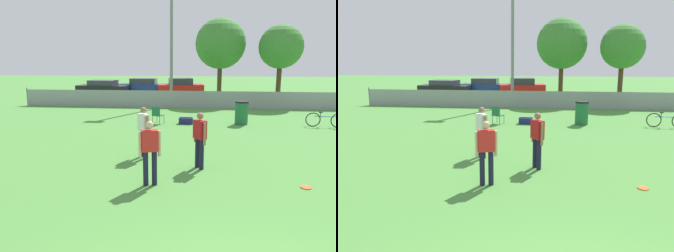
% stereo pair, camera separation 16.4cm
% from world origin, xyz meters
% --- Properties ---
extents(fence_backline, '(25.06, 0.07, 1.21)m').
position_xyz_m(fence_backline, '(0.00, 18.00, 0.55)').
color(fence_backline, gray).
rests_on(fence_backline, ground_plane).
extents(light_pole, '(0.90, 0.36, 9.21)m').
position_xyz_m(light_pole, '(-2.79, 19.10, 5.38)').
color(light_pole, gray).
rests_on(light_pole, ground_plane).
extents(tree_near_pole, '(3.54, 3.54, 5.95)m').
position_xyz_m(tree_near_pole, '(0.51, 21.06, 4.16)').
color(tree_near_pole, '#4C331E').
rests_on(tree_near_pole, ground_plane).
extents(tree_far_right, '(2.91, 2.91, 5.37)m').
position_xyz_m(tree_far_right, '(4.44, 20.04, 3.89)').
color(tree_far_right, '#4C331E').
rests_on(tree_far_right, ground_plane).
extents(player_receiver_white, '(0.42, 0.45, 1.62)m').
position_xyz_m(player_receiver_white, '(-2.51, 6.90, 0.93)').
color(player_receiver_white, '#191933').
rests_on(player_receiver_white, ground_plane).
extents(player_thrower_red, '(0.53, 0.32, 1.62)m').
position_xyz_m(player_thrower_red, '(-1.94, 4.59, 0.93)').
color(player_thrower_red, '#191933').
rests_on(player_thrower_red, ground_plane).
extents(player_defender_red, '(0.40, 0.47, 1.62)m').
position_xyz_m(player_defender_red, '(-0.74, 6.01, 0.93)').
color(player_defender_red, '#191933').
rests_on(player_defender_red, ground_plane).
extents(frisbee_disc, '(0.26, 0.26, 0.03)m').
position_xyz_m(frisbee_disc, '(1.86, 4.81, 0.01)').
color(frisbee_disc, '#E5591E').
rests_on(frisbee_disc, ground_plane).
extents(folding_chair_sideline, '(0.60, 0.60, 0.87)m').
position_xyz_m(folding_chair_sideline, '(-2.83, 12.37, 0.50)').
color(folding_chair_sideline, '#333338').
rests_on(folding_chair_sideline, ground_plane).
extents(bicycle_sideline, '(1.73, 0.44, 0.71)m').
position_xyz_m(bicycle_sideline, '(4.98, 12.48, 0.34)').
color(bicycle_sideline, black).
rests_on(bicycle_sideline, ground_plane).
extents(trash_bin, '(0.65, 0.65, 1.12)m').
position_xyz_m(trash_bin, '(1.19, 12.80, 0.57)').
color(trash_bin, '#1E6638').
rests_on(trash_bin, ground_plane).
extents(gear_bag_sideline, '(0.67, 0.37, 0.33)m').
position_xyz_m(gear_bag_sideline, '(-1.46, 12.61, 0.15)').
color(gear_bag_sideline, navy).
rests_on(gear_bag_sideline, ground_plane).
extents(parked_car_dark, '(4.69, 2.32, 1.28)m').
position_xyz_m(parked_car_dark, '(-9.55, 25.63, 0.65)').
color(parked_car_dark, black).
rests_on(parked_car_dark, ground_plane).
extents(parked_car_blue, '(4.58, 1.82, 1.38)m').
position_xyz_m(parked_car_blue, '(-6.15, 27.17, 0.66)').
color(parked_car_blue, black).
rests_on(parked_car_blue, ground_plane).
extents(parked_car_red, '(4.23, 2.48, 1.48)m').
position_xyz_m(parked_car_red, '(-2.66, 26.09, 0.71)').
color(parked_car_red, black).
rests_on(parked_car_red, ground_plane).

